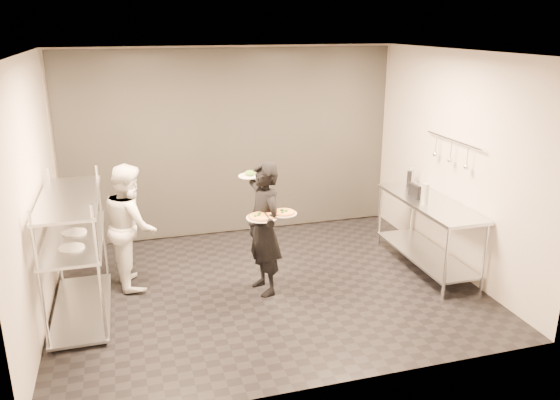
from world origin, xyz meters
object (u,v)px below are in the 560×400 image
object	(u,v)px
pass_rack	(75,249)
pizza_plate_near	(262,217)
chef	(131,225)
pos_monitor	(415,191)
bottle_clear	(411,176)
waiter	(264,229)
bottle_dark	(409,179)
bottle_green	(426,194)
salad_plate	(250,174)
prep_counter	(428,222)
pizza_plate_far	(284,213)

from	to	relation	value
pass_rack	pizza_plate_near	size ratio (longest dim) A/B	4.56
chef	pos_monitor	distance (m)	3.64
pizza_plate_near	bottle_clear	bearing A→B (deg)	23.31
waiter	bottle_dark	xyz separation A→B (m)	(2.28, 0.72, 0.23)
pizza_plate_near	pos_monitor	distance (m)	2.23
pass_rack	bottle_green	size ratio (longest dim) A/B	5.89
pass_rack	salad_plate	size ratio (longest dim) A/B	5.79
prep_counter	pos_monitor	xyz separation A→B (m)	(-0.12, 0.19, 0.38)
salad_plate	bottle_clear	xyz separation A→B (m)	(2.49, 0.56, -0.36)
prep_counter	waiter	size ratio (longest dim) A/B	1.12
pizza_plate_far	pos_monitor	xyz separation A→B (m)	(1.93, 0.46, -0.04)
waiter	pos_monitor	world-z (taller)	waiter
pass_rack	waiter	world-z (taller)	waiter
waiter	bottle_clear	size ratio (longest dim) A/B	7.07
waiter	pizza_plate_far	bearing A→B (deg)	32.55
waiter	bottle_green	bearing A→B (deg)	77.18
bottle_green	pass_rack	bearing A→B (deg)	178.57
pos_monitor	waiter	bearing A→B (deg)	-172.67
chef	pos_monitor	size ratio (longest dim) A/B	6.28
waiter	bottle_clear	world-z (taller)	waiter
prep_counter	pos_monitor	world-z (taller)	pos_monitor
chef	prep_counter	bearing A→B (deg)	-106.11
prep_counter	chef	world-z (taller)	chef
pizza_plate_far	bottle_green	world-z (taller)	bottle_green
salad_plate	bottle_green	bearing A→B (deg)	-8.95
salad_plate	pos_monitor	bearing A→B (deg)	-1.07
bottle_dark	pizza_plate_near	bearing A→B (deg)	-158.78
chef	pizza_plate_near	world-z (taller)	chef
pass_rack	pos_monitor	bearing A→B (deg)	2.68
pizza_plate_near	prep_counter	bearing A→B (deg)	6.59
prep_counter	salad_plate	distance (m)	2.45
prep_counter	bottle_green	world-z (taller)	bottle_green
bottle_clear	bottle_dark	world-z (taller)	same
pass_rack	waiter	size ratio (longest dim) A/B	1.00
pizza_plate_near	bottle_dark	bearing A→B (deg)	21.22
prep_counter	waiter	bearing A→B (deg)	-178.01
chef	bottle_clear	size ratio (longest dim) A/B	6.74
bottle_green	bottle_dark	bearing A→B (deg)	76.00
waiter	pizza_plate_far	size ratio (longest dim) A/B	5.37
chef	pizza_plate_far	size ratio (longest dim) A/B	5.12
chef	salad_plate	distance (m)	1.59
salad_plate	bottle_dark	distance (m)	2.43
chef	salad_plate	size ratio (longest dim) A/B	5.53
salad_plate	waiter	bearing A→B (deg)	-74.32
pass_rack	bottle_clear	world-z (taller)	pass_rack
waiter	pizza_plate_near	size ratio (longest dim) A/B	4.58
bottle_dark	pos_monitor	bearing A→B (deg)	-110.50
pass_rack	chef	world-z (taller)	chef
waiter	salad_plate	xyz separation A→B (m)	(-0.09, 0.31, 0.59)
prep_counter	pizza_plate_near	xyz separation A→B (m)	(-2.30, -0.27, 0.40)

